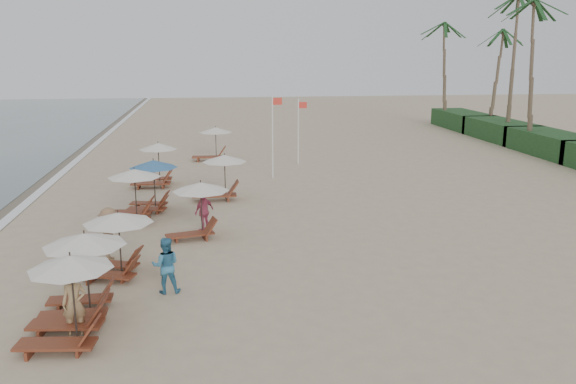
{
  "coord_description": "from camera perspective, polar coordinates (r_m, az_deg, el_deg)",
  "views": [
    {
      "loc": [
        -2.39,
        -16.5,
        7.17
      ],
      "look_at": [
        1.0,
        7.83,
        1.3
      ],
      "focal_mm": 36.61,
      "sensor_mm": 36.0,
      "label": 1
    }
  ],
  "objects": [
    {
      "name": "beachgoer_near",
      "position": [
        16.39,
        -20.05,
        -10.12
      ],
      "size": [
        0.65,
        0.46,
        1.7
      ],
      "primitive_type": "imported",
      "rotation": [
        0.0,
        0.0,
        0.08
      ],
      "color": "tan",
      "rests_on": "ground"
    },
    {
      "name": "lounger_station_1",
      "position": [
        17.31,
        -19.56,
        -7.36
      ],
      "size": [
        2.47,
        2.26,
        2.37
      ],
      "color": "brown",
      "rests_on": "ground"
    },
    {
      "name": "lounger_station_5",
      "position": [
        32.9,
        -12.91,
        2.34
      ],
      "size": [
        2.61,
        2.07,
        2.37
      ],
      "color": "brown",
      "rests_on": "ground"
    },
    {
      "name": "lounger_station_3",
      "position": [
        26.15,
        -15.12,
        -0.43
      ],
      "size": [
        2.66,
        2.26,
        2.31
      ],
      "color": "brown",
      "rests_on": "ground"
    },
    {
      "name": "foam_line",
      "position": [
        28.83,
        -25.46,
        -2.28
      ],
      "size": [
        0.5,
        140.0,
        0.02
      ],
      "primitive_type": "cube",
      "color": "white",
      "rests_on": "ground"
    },
    {
      "name": "inland_station_2",
      "position": [
        40.02,
        -7.4,
        4.87
      ],
      "size": [
        2.85,
        2.24,
        2.22
      ],
      "color": "brown",
      "rests_on": "ground"
    },
    {
      "name": "inland_station_1",
      "position": [
        29.16,
        -6.68,
        1.68
      ],
      "size": [
        2.84,
        2.24,
        2.22
      ],
      "color": "brown",
      "rests_on": "ground"
    },
    {
      "name": "beachgoer_mid_a",
      "position": [
        18.3,
        -11.79,
        -6.98
      ],
      "size": [
        0.86,
        0.68,
        1.75
      ],
      "primitive_type": "imported",
      "rotation": [
        0.0,
        0.0,
        3.16
      ],
      "color": "teal",
      "rests_on": "ground"
    },
    {
      "name": "ground",
      "position": [
        18.15,
        0.29,
        -9.84
      ],
      "size": [
        160.0,
        160.0,
        0.0
      ],
      "primitive_type": "plane",
      "color": "tan",
      "rests_on": "ground"
    },
    {
      "name": "flag_pole_near",
      "position": [
        33.88,
        -1.46,
        5.81
      ],
      "size": [
        0.59,
        0.08,
        4.84
      ],
      "color": "silver",
      "rests_on": "ground"
    },
    {
      "name": "lounger_station_4",
      "position": [
        27.69,
        -13.22,
        0.79
      ],
      "size": [
        2.43,
        2.21,
        2.37
      ],
      "color": "brown",
      "rests_on": "ground"
    },
    {
      "name": "lounger_station_0",
      "position": [
        15.87,
        -20.93,
        -9.96
      ],
      "size": [
        2.49,
        2.09,
        2.33
      ],
      "color": "brown",
      "rests_on": "ground"
    },
    {
      "name": "inland_station_0",
      "position": [
        23.17,
        -8.87,
        -1.08
      ],
      "size": [
        2.64,
        2.24,
        2.22
      ],
      "color": "brown",
      "rests_on": "ground"
    },
    {
      "name": "beachgoer_far_a",
      "position": [
        24.19,
        -8.16,
        -1.85
      ],
      "size": [
        1.0,
        1.0,
        1.7
      ],
      "primitive_type": "imported",
      "rotation": [
        0.0,
        0.0,
        3.93
      ],
      "color": "#C24D70",
      "rests_on": "ground"
    },
    {
      "name": "lounger_station_2",
      "position": [
        19.93,
        -16.53,
        -4.6
      ],
      "size": [
        2.46,
        2.26,
        2.15
      ],
      "color": "brown",
      "rests_on": "ground"
    },
    {
      "name": "beachgoer_mid_b",
      "position": [
        21.54,
        -16.95,
        -3.94
      ],
      "size": [
        0.82,
        1.3,
        1.91
      ],
      "primitive_type": "imported",
      "rotation": [
        0.0,
        0.0,
        1.66
      ],
      "color": "brown",
      "rests_on": "ground"
    },
    {
      "name": "flag_pole_far",
      "position": [
        38.24,
        1.06,
        6.22
      ],
      "size": [
        0.6,
        0.08,
        4.25
      ],
      "color": "silver",
      "rests_on": "ground"
    }
  ]
}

